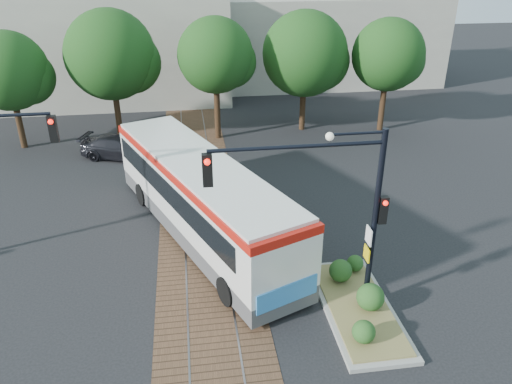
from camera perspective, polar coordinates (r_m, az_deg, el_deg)
ground at (r=17.18m, az=-5.29°, el=-12.66°), size 120.00×120.00×0.00m
trackbed at (r=20.44m, az=-5.98°, el=-5.59°), size 3.60×40.00×0.02m
tree_row at (r=30.39m, az=-5.28°, el=15.09°), size 26.40×5.60×7.67m
warehouses at (r=42.66m, az=-8.71°, el=16.79°), size 40.00×13.00×8.00m
city_bus at (r=20.01m, az=-6.34°, el=-0.33°), size 7.15×12.34×3.29m
traffic_island at (r=17.08m, az=11.58°, el=-12.02°), size 2.20×5.20×1.13m
signal_pole_main at (r=14.81m, az=9.30°, el=-0.60°), size 5.49×0.46×6.00m
parked_car at (r=28.94m, az=-15.29°, el=4.95°), size 4.69×3.07×1.26m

